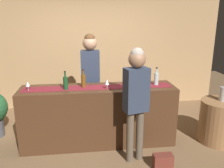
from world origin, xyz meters
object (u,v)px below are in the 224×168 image
at_px(wine_bottle_amber, 83,81).
at_px(bartender, 91,71).
at_px(wine_glass_mid_counter, 28,84).
at_px(handbag, 163,161).
at_px(wine_bottle_clear, 156,78).
at_px(wine_glass_near_customer, 107,83).
at_px(customer_sipping, 136,94).
at_px(wine_bottle_green, 66,83).
at_px(round_side_table, 220,121).
at_px(vase_on_side_table, 223,94).

relative_size(wine_bottle_amber, bartender, 0.17).
relative_size(wine_glass_mid_counter, handbag, 0.51).
height_order(wine_bottle_clear, wine_glass_near_customer, wine_bottle_clear).
xyz_separation_m(wine_glass_near_customer, customer_sipping, (0.37, -0.47, -0.04)).
bearing_deg(wine_bottle_green, round_side_table, -3.10).
xyz_separation_m(vase_on_side_table, handbag, (-1.24, -0.69, -0.75)).
bearing_deg(wine_bottle_clear, customer_sipping, -128.23).
bearing_deg(wine_glass_mid_counter, wine_bottle_clear, 2.10).
bearing_deg(wine_bottle_green, handbag, -29.86).
height_order(wine_bottle_green, vase_on_side_table, wine_bottle_green).
relative_size(bartender, round_side_table, 2.47).
height_order(wine_bottle_green, customer_sipping, customer_sipping).
distance_m(wine_bottle_clear, customer_sipping, 0.78).
bearing_deg(round_side_table, vase_on_side_table, 57.79).
bearing_deg(vase_on_side_table, wine_glass_near_customer, 178.51).
height_order(customer_sipping, handbag, customer_sipping).
distance_m(wine_bottle_clear, wine_bottle_amber, 1.22).
bearing_deg(handbag, round_side_table, 28.10).
distance_m(wine_glass_mid_counter, vase_on_side_table, 3.21).
bearing_deg(bartender, round_side_table, 163.05).
height_order(wine_bottle_clear, handbag, wine_bottle_clear).
relative_size(wine_bottle_green, vase_on_side_table, 1.26).
bearing_deg(wine_bottle_green, bartender, 56.88).
height_order(wine_bottle_green, bartender, bartender).
bearing_deg(wine_glass_near_customer, vase_on_side_table, -1.49).
bearing_deg(handbag, bartender, 123.94).
distance_m(bartender, handbag, 2.01).
distance_m(wine_glass_mid_counter, bartender, 1.18).
bearing_deg(wine_glass_near_customer, wine_bottle_green, 175.28).
bearing_deg(wine_bottle_amber, handbag, -38.82).
relative_size(wine_bottle_amber, vase_on_side_table, 1.26).
height_order(wine_bottle_amber, wine_glass_mid_counter, wine_bottle_amber).
relative_size(wine_bottle_green, wine_bottle_amber, 1.00).
bearing_deg(round_side_table, wine_bottle_green, 176.90).
bearing_deg(wine_bottle_green, wine_glass_near_customer, -4.72).
bearing_deg(handbag, vase_on_side_table, 28.95).
relative_size(wine_bottle_clear, bartender, 0.17).
distance_m(wine_glass_mid_counter, handbag, 2.34).
bearing_deg(wine_glass_near_customer, wine_bottle_amber, 158.49).
bearing_deg(wine_glass_near_customer, wine_glass_mid_counter, 177.19).
bearing_deg(vase_on_side_table, wine_glass_mid_counter, 178.00).
bearing_deg(round_side_table, customer_sipping, -166.24).
bearing_deg(vase_on_side_table, customer_sipping, -165.22).
bearing_deg(wine_bottle_clear, bartender, 152.79).
distance_m(wine_glass_near_customer, wine_glass_mid_counter, 1.23).
distance_m(wine_bottle_clear, vase_on_side_table, 1.17).
relative_size(wine_bottle_amber, handbag, 1.08).
bearing_deg(wine_bottle_clear, wine_bottle_amber, 179.56).
bearing_deg(wine_bottle_green, wine_glass_mid_counter, 179.34).
bearing_deg(wine_glass_mid_counter, wine_bottle_amber, 5.68).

